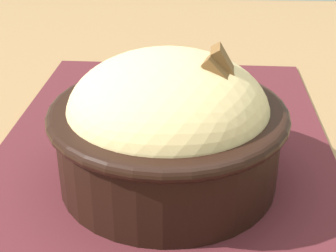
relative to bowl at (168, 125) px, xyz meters
The scene contains 4 objects.
table 0.12m from the bowl, 60.93° to the left, with size 1.25×0.79×0.77m.
placemat 0.07m from the bowl, ahead, with size 0.47×0.31×0.00m, color #47191E.
bowl is the anchor object (origin of this frame).
fork 0.17m from the bowl, ahead, with size 0.03×0.13×0.00m.
Camera 1 is at (-0.37, -0.03, 1.01)m, focal length 53.50 mm.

